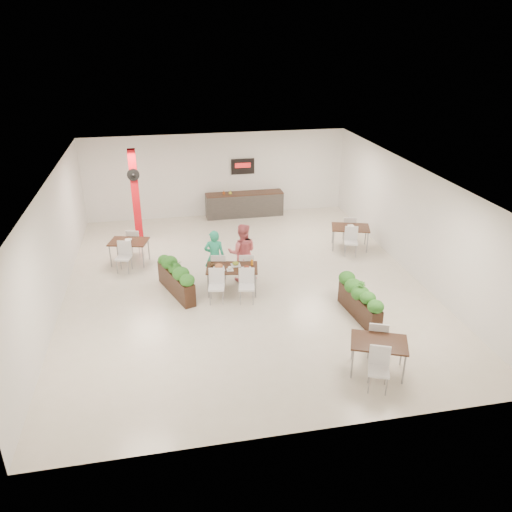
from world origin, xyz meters
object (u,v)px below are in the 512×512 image
(side_table_c, at_px, (379,347))
(diner_man, at_px, (215,257))
(side_table_b, at_px, (350,230))
(planter_right, at_px, (360,299))
(red_column, at_px, (136,196))
(main_table, at_px, (232,271))
(planter_left, at_px, (176,276))
(diner_woman, at_px, (242,253))
(side_table_a, at_px, (129,245))
(service_counter, at_px, (244,204))

(side_table_c, bearing_deg, diner_man, 143.28)
(side_table_b, bearing_deg, planter_right, -90.14)
(red_column, relative_size, diner_man, 1.98)
(red_column, bearing_deg, side_table_c, -58.80)
(main_table, distance_m, side_table_b, 4.89)
(planter_left, xyz_separation_m, side_table_b, (5.85, 2.09, 0.11))
(main_table, xyz_separation_m, planter_left, (-1.53, 0.20, -0.12))
(red_column, distance_m, planter_right, 8.38)
(main_table, distance_m, diner_woman, 0.81)
(diner_woman, distance_m, planter_right, 3.66)
(diner_man, distance_m, side_table_a, 3.06)
(service_counter, relative_size, planter_right, 1.59)
(red_column, bearing_deg, service_counter, 25.00)
(red_column, bearing_deg, planter_left, -75.38)
(red_column, relative_size, diner_woman, 1.84)
(service_counter, height_order, diner_woman, service_counter)
(side_table_a, bearing_deg, red_column, 96.56)
(diner_woman, relative_size, planter_right, 0.92)
(planter_right, bearing_deg, side_table_c, -102.19)
(diner_man, xyz_separation_m, planter_left, (-1.14, -0.45, -0.29))
(red_column, xyz_separation_m, side_table_b, (6.90, -1.94, -1.01))
(red_column, height_order, planter_left, red_column)
(service_counter, xyz_separation_m, side_table_c, (1.07, -10.24, 0.13))
(diner_man, xyz_separation_m, side_table_c, (2.88, -4.79, -0.18))
(service_counter, bearing_deg, main_table, -103.11)
(red_column, relative_size, side_table_c, 1.93)
(diner_woman, bearing_deg, red_column, -39.85)
(main_table, relative_size, planter_left, 0.94)
(planter_left, bearing_deg, planter_right, -25.52)
(service_counter, distance_m, diner_woman, 5.55)
(red_column, xyz_separation_m, main_table, (2.58, -4.23, -1.01))
(side_table_c, bearing_deg, planter_left, 155.06)
(red_column, distance_m, diner_man, 4.28)
(red_column, height_order, service_counter, red_column)
(main_table, distance_m, planter_right, 3.55)
(side_table_b, bearing_deg, diner_woman, -139.65)
(diner_man, distance_m, planter_left, 1.26)
(side_table_a, distance_m, side_table_c, 8.49)
(main_table, height_order, diner_woman, diner_woman)
(diner_woman, bearing_deg, side_table_a, -18.89)
(red_column, bearing_deg, side_table_b, -15.72)
(service_counter, height_order, side_table_a, service_counter)
(red_column, distance_m, main_table, 5.06)
(main_table, relative_size, diner_man, 1.12)
(main_table, height_order, side_table_b, same)
(planter_right, bearing_deg, diner_woman, 134.54)
(service_counter, bearing_deg, side_table_a, -139.60)
(side_table_b, bearing_deg, side_table_a, -163.82)
(diner_man, bearing_deg, red_column, -48.27)
(service_counter, distance_m, side_table_a, 5.60)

